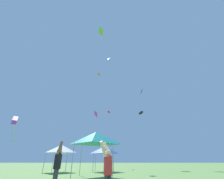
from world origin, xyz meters
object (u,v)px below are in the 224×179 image
at_px(kite_orange_box, 99,74).
at_px(kite_purple_box, 15,121).
at_px(kite_lime_diamond, 101,32).
at_px(kite_cyan_delta, 109,58).
at_px(kite_blue_diamond, 141,91).
at_px(canopy_tent_teal, 96,138).
at_px(kite_red_box, 109,112).
at_px(kite_magenta_diamond, 96,114).
at_px(canopy_tent_white, 61,149).
at_px(kite_black_delta, 141,113).
at_px(person_flyer_black, 58,163).
at_px(person_watcher_red, 108,168).
at_px(canopy_tent_blue, 104,150).

height_order(kite_orange_box, kite_purple_box, kite_orange_box).
bearing_deg(kite_lime_diamond, kite_orange_box, 97.15).
relative_size(kite_cyan_delta, kite_lime_diamond, 0.75).
bearing_deg(kite_blue_diamond, canopy_tent_teal, -116.19).
xyz_separation_m(canopy_tent_teal, kite_red_box, (0.69, 16.98, 7.87)).
bearing_deg(kite_magenta_diamond, canopy_tent_white, -96.31).
bearing_deg(kite_purple_box, canopy_tent_teal, -23.50).
bearing_deg(kite_blue_diamond, kite_red_box, -176.07).
xyz_separation_m(kite_orange_box, kite_purple_box, (-9.72, -10.93, -14.52)).
bearing_deg(canopy_tent_teal, kite_black_delta, 61.48).
bearing_deg(kite_blue_diamond, person_flyer_black, -113.65).
height_order(canopy_tent_white, kite_purple_box, kite_purple_box).
relative_size(canopy_tent_white, kite_orange_box, 3.70).
relative_size(person_flyer_black, person_watcher_red, 1.12).
bearing_deg(canopy_tent_blue, canopy_tent_teal, -94.50).
xyz_separation_m(kite_lime_diamond, kite_blue_diamond, (9.29, 11.17, -7.93)).
bearing_deg(kite_lime_diamond, kite_cyan_delta, 82.05).
bearing_deg(person_flyer_black, person_watcher_red, -37.73).
relative_size(canopy_tent_teal, kite_red_box, 5.38).
bearing_deg(canopy_tent_teal, person_watcher_red, -79.32).
bearing_deg(kite_orange_box, canopy_tent_blue, -76.72).
bearing_deg(kite_orange_box, canopy_tent_teal, -83.29).
bearing_deg(kite_red_box, canopy_tent_blue, -91.11).
relative_size(kite_magenta_diamond, kite_purple_box, 0.45).
bearing_deg(kite_cyan_delta, kite_orange_box, -178.44).
distance_m(kite_red_box, kite_blue_diamond, 9.62).
xyz_separation_m(person_watcher_red, kite_purple_box, (-12.97, 12.33, 4.87)).
bearing_deg(person_watcher_red, kite_orange_box, 97.96).
bearing_deg(kite_orange_box, canopy_tent_white, -105.58).
height_order(canopy_tent_blue, kite_purple_box, kite_purple_box).
relative_size(canopy_tent_blue, kite_blue_diamond, 2.24).
bearing_deg(kite_red_box, kite_orange_box, -158.47).
bearing_deg(kite_lime_diamond, kite_red_box, 82.71).
bearing_deg(person_watcher_red, kite_red_box, 91.62).
distance_m(kite_orange_box, kite_purple_box, 20.61).
relative_size(person_flyer_black, kite_blue_diamond, 1.76).
bearing_deg(kite_black_delta, canopy_tent_blue, -133.08).
distance_m(person_watcher_red, kite_magenta_diamond, 32.70).
bearing_deg(kite_magenta_diamond, canopy_tent_teal, -82.88).
xyz_separation_m(canopy_tent_blue, kite_blue_diamond, (8.15, 11.51, 13.96)).
bearing_deg(kite_cyan_delta, canopy_tent_teal, -92.42).
height_order(canopy_tent_white, kite_black_delta, kite_black_delta).
height_order(person_watcher_red, kite_orange_box, kite_orange_box).
distance_m(person_flyer_black, kite_black_delta, 21.90).
relative_size(canopy_tent_blue, kite_magenta_diamond, 1.95).
height_order(canopy_tent_white, kite_orange_box, kite_orange_box).
xyz_separation_m(kite_cyan_delta, kite_purple_box, (-12.28, -11.00, -19.60)).
bearing_deg(kite_blue_diamond, kite_magenta_diamond, 154.10).
bearing_deg(canopy_tent_teal, kite_blue_diamond, 63.81).
bearing_deg(canopy_tent_blue, kite_lime_diamond, 163.13).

